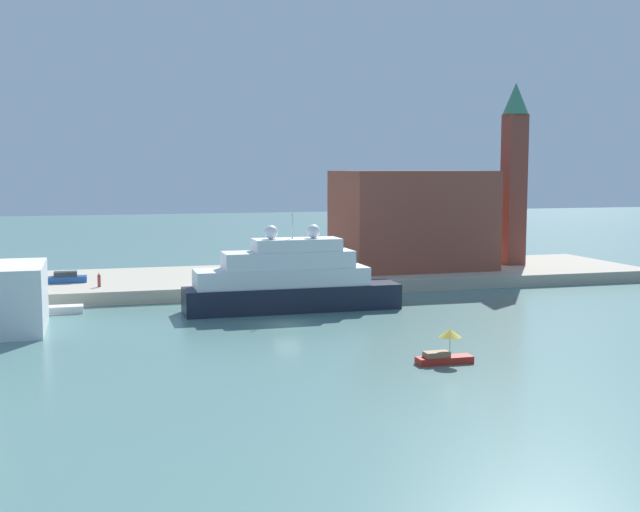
{
  "coord_description": "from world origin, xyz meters",
  "views": [
    {
      "loc": [
        -18.12,
        -75.68,
        15.06
      ],
      "look_at": [
        4.95,
        6.0,
        5.94
      ],
      "focal_mm": 45.66,
      "sensor_mm": 36.0,
      "label": 1
    }
  ],
  "objects_px": {
    "bell_tower": "(514,167)",
    "mooring_bollard": "(264,280)",
    "person_figure": "(99,280)",
    "work_barge": "(57,310)",
    "harbor_building": "(412,219)",
    "small_motorboat": "(445,351)",
    "parked_car": "(67,278)",
    "large_yacht": "(289,282)"
  },
  "relations": [
    {
      "from": "harbor_building",
      "to": "bell_tower",
      "type": "bearing_deg",
      "value": -2.62
    },
    {
      "from": "work_barge",
      "to": "person_figure",
      "type": "bearing_deg",
      "value": 61.0
    },
    {
      "from": "large_yacht",
      "to": "person_figure",
      "type": "distance_m",
      "value": 23.28
    },
    {
      "from": "work_barge",
      "to": "bell_tower",
      "type": "xyz_separation_m",
      "value": [
        61.17,
        14.87,
        14.97
      ]
    },
    {
      "from": "work_barge",
      "to": "mooring_bollard",
      "type": "height_order",
      "value": "mooring_bollard"
    },
    {
      "from": "parked_car",
      "to": "person_figure",
      "type": "height_order",
      "value": "person_figure"
    },
    {
      "from": "small_motorboat",
      "to": "harbor_building",
      "type": "distance_m",
      "value": 50.1
    },
    {
      "from": "work_barge",
      "to": "harbor_building",
      "type": "relative_size",
      "value": 0.27
    },
    {
      "from": "large_yacht",
      "to": "harbor_building",
      "type": "distance_m",
      "value": 30.6
    },
    {
      "from": "harbor_building",
      "to": "bell_tower",
      "type": "distance_m",
      "value": 16.75
    },
    {
      "from": "harbor_building",
      "to": "parked_car",
      "type": "xyz_separation_m",
      "value": [
        -45.34,
        -2.77,
        -6.07
      ]
    },
    {
      "from": "large_yacht",
      "to": "work_barge",
      "type": "height_order",
      "value": "large_yacht"
    },
    {
      "from": "work_barge",
      "to": "parked_car",
      "type": "relative_size",
      "value": 1.19
    },
    {
      "from": "person_figure",
      "to": "bell_tower",
      "type": "bearing_deg",
      "value": 7.0
    },
    {
      "from": "work_barge",
      "to": "person_figure",
      "type": "height_order",
      "value": "person_figure"
    },
    {
      "from": "harbor_building",
      "to": "bell_tower",
      "type": "height_order",
      "value": "bell_tower"
    },
    {
      "from": "small_motorboat",
      "to": "work_barge",
      "type": "xyz_separation_m",
      "value": [
        -29.84,
        31.3,
        -0.62
      ]
    },
    {
      "from": "large_yacht",
      "to": "small_motorboat",
      "type": "height_order",
      "value": "large_yacht"
    },
    {
      "from": "harbor_building",
      "to": "person_figure",
      "type": "distance_m",
      "value": 42.79
    },
    {
      "from": "bell_tower",
      "to": "mooring_bollard",
      "type": "height_order",
      "value": "bell_tower"
    },
    {
      "from": "small_motorboat",
      "to": "parked_car",
      "type": "height_order",
      "value": "parked_car"
    },
    {
      "from": "work_barge",
      "to": "parked_car",
      "type": "height_order",
      "value": "parked_car"
    },
    {
      "from": "large_yacht",
      "to": "parked_car",
      "type": "height_order",
      "value": "large_yacht"
    },
    {
      "from": "small_motorboat",
      "to": "bell_tower",
      "type": "height_order",
      "value": "bell_tower"
    },
    {
      "from": "mooring_bollard",
      "to": "person_figure",
      "type": "bearing_deg",
      "value": 171.56
    },
    {
      "from": "parked_car",
      "to": "mooring_bollard",
      "type": "relative_size",
      "value": 5.22
    },
    {
      "from": "work_barge",
      "to": "mooring_bollard",
      "type": "xyz_separation_m",
      "value": [
        23.16,
        5.11,
        1.56
      ]
    },
    {
      "from": "parked_car",
      "to": "person_figure",
      "type": "xyz_separation_m",
      "value": [
        3.65,
        -4.89,
        0.18
      ]
    },
    {
      "from": "large_yacht",
      "to": "bell_tower",
      "type": "distance_m",
      "value": 43.97
    },
    {
      "from": "harbor_building",
      "to": "person_figure",
      "type": "height_order",
      "value": "harbor_building"
    },
    {
      "from": "small_motorboat",
      "to": "bell_tower",
      "type": "distance_m",
      "value": 57.61
    },
    {
      "from": "large_yacht",
      "to": "work_barge",
      "type": "distance_m",
      "value": 24.48
    },
    {
      "from": "small_motorboat",
      "to": "person_figure",
      "type": "xyz_separation_m",
      "value": [
        -25.47,
        39.2,
        1.26
      ]
    },
    {
      "from": "person_figure",
      "to": "mooring_bollard",
      "type": "relative_size",
      "value": 1.9
    },
    {
      "from": "work_barge",
      "to": "parked_car",
      "type": "distance_m",
      "value": 12.92
    },
    {
      "from": "work_barge",
      "to": "person_figure",
      "type": "relative_size",
      "value": 3.28
    },
    {
      "from": "person_figure",
      "to": "mooring_bollard",
      "type": "xyz_separation_m",
      "value": [
        18.79,
        -2.79,
        -0.32
      ]
    },
    {
      "from": "harbor_building",
      "to": "mooring_bollard",
      "type": "height_order",
      "value": "harbor_building"
    },
    {
      "from": "person_figure",
      "to": "parked_car",
      "type": "bearing_deg",
      "value": 126.75
    },
    {
      "from": "work_barge",
      "to": "bell_tower",
      "type": "bearing_deg",
      "value": 13.66
    },
    {
      "from": "work_barge",
      "to": "bell_tower",
      "type": "distance_m",
      "value": 64.71
    },
    {
      "from": "small_motorboat",
      "to": "person_figure",
      "type": "height_order",
      "value": "person_figure"
    }
  ]
}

